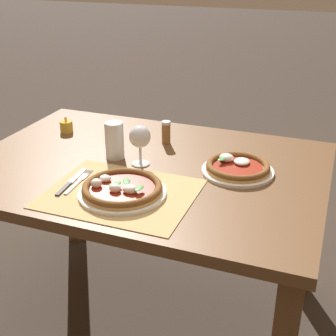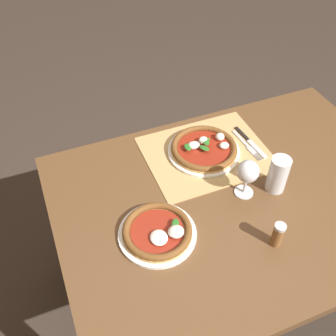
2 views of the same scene
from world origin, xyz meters
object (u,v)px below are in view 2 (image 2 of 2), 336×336
at_px(pizza_far, 158,232).
at_px(wine_glass, 248,173).
at_px(pepper_shaker, 278,235).
at_px(pint_glass, 278,175).
at_px(fork, 247,145).
at_px(knife, 250,142).
at_px(pizza_near, 204,149).

distance_m(pizza_far, wine_glass, 0.37).
bearing_deg(pepper_shaker, pint_glass, -122.34).
distance_m(wine_glass, pepper_shaker, 0.24).
xyz_separation_m(wine_glass, fork, (-0.14, -0.22, -0.10)).
height_order(wine_glass, knife, wine_glass).
distance_m(pint_glass, pepper_shaker, 0.25).
relative_size(pizza_far, fork, 1.31).
height_order(fork, pepper_shaker, pepper_shaker).
bearing_deg(wine_glass, pizza_far, 9.27).
bearing_deg(pint_glass, fork, -95.00).
height_order(pizza_near, pint_glass, pint_glass).
relative_size(pizza_far, pint_glass, 1.81).
height_order(pizza_far, pepper_shaker, pepper_shaker).
distance_m(knife, pepper_shaker, 0.50).
bearing_deg(pint_glass, wine_glass, -10.50).
xyz_separation_m(pizza_far, fork, (-0.50, -0.28, -0.01)).
distance_m(wine_glass, knife, 0.30).
height_order(pint_glass, knife, pint_glass).
bearing_deg(pepper_shaker, fork, -108.90).
xyz_separation_m(wine_glass, pint_glass, (-0.12, 0.02, -0.04)).
relative_size(fork, pepper_shaker, 2.07).
relative_size(pizza_far, wine_glass, 1.70).
bearing_deg(fork, knife, -154.62).
bearing_deg(wine_glass, pepper_shaker, 86.13).
bearing_deg(pepper_shaker, wine_glass, -93.87).
height_order(pizza_near, knife, pizza_near).
bearing_deg(pizza_near, pepper_shaker, 93.28).
bearing_deg(knife, pizza_far, 28.90).
distance_m(pizza_near, wine_glass, 0.27).
bearing_deg(knife, fork, 25.38).
relative_size(pizza_near, pepper_shaker, 3.01).
bearing_deg(pizza_near, fork, 170.54).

